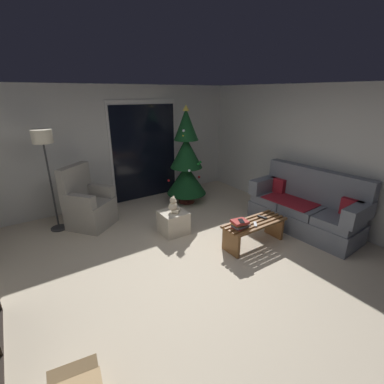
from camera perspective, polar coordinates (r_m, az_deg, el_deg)
ground_plane at (r=4.03m, az=0.84°, el=-15.48°), size 7.00×7.00×0.00m
wall_back at (r=6.14m, az=-15.74°, el=9.14°), size 5.72×0.12×2.50m
wall_right at (r=5.55m, az=26.21°, el=6.70°), size 0.12×6.00×2.50m
patio_door_frame at (r=6.33m, az=-9.85°, el=8.52°), size 1.60×0.02×2.20m
patio_door_glass at (r=6.32m, az=-9.76°, el=8.05°), size 1.50×0.02×2.10m
couch at (r=5.29m, az=22.70°, el=-3.08°), size 0.90×1.98×1.08m
coffee_table at (r=4.54m, az=12.87°, el=-7.60°), size 1.10×0.40×0.41m
remote_silver at (r=4.37m, az=13.08°, el=-6.60°), size 0.14×0.15×0.02m
remote_black at (r=4.63m, az=14.49°, el=-5.12°), size 0.08×0.16×0.02m
book_stack at (r=4.22m, az=10.02°, el=-6.62°), size 0.28×0.24×0.12m
cell_phone at (r=4.17m, az=10.26°, el=-5.97°), size 0.13×0.16×0.01m
christmas_tree at (r=5.91m, az=-1.20°, el=6.30°), size 0.87×0.87×2.11m
armchair at (r=5.34m, az=-20.94°, el=-2.59°), size 0.96×0.96×1.13m
floor_lamp at (r=5.14m, az=-28.55°, el=8.32°), size 0.32×0.32×1.78m
ottoman at (r=4.83m, az=-3.92°, el=-6.33°), size 0.44×0.44×0.40m
teddy_bear_cream at (r=4.69m, az=-3.89°, el=-2.86°), size 0.21×0.22×0.29m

